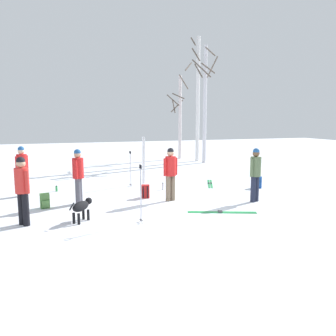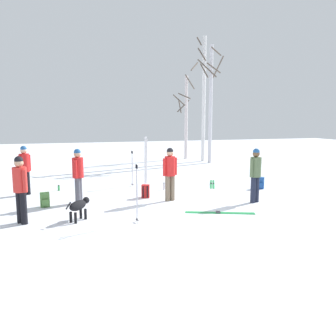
{
  "view_description": "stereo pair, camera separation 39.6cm",
  "coord_description": "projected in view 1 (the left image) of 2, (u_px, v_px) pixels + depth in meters",
  "views": [
    {
      "loc": [
        -3.22,
        -8.39,
        2.62
      ],
      "look_at": [
        0.36,
        2.11,
        1.0
      ],
      "focal_mm": 35.96,
      "sensor_mm": 36.0,
      "label": 1
    },
    {
      "loc": [
        -2.84,
        -8.51,
        2.62
      ],
      "look_at": [
        0.36,
        2.11,
        1.0
      ],
      "focal_mm": 35.96,
      "sensor_mm": 36.0,
      "label": 2
    }
  ],
  "objects": [
    {
      "name": "person_1",
      "position": [
        22.0,
        168.0,
        11.39
      ],
      "size": [
        0.38,
        0.41,
        1.72
      ],
      "color": "black",
      "rests_on": "ground_plane"
    },
    {
      "name": "ski_pair_lying_0",
      "position": [
        210.0,
        184.0,
        13.68
      ],
      "size": [
        0.87,
        1.67,
        0.05
      ],
      "color": "green",
      "rests_on": "ground_plane"
    },
    {
      "name": "backpack_2",
      "position": [
        146.0,
        191.0,
        11.26
      ],
      "size": [
        0.31,
        0.33,
        0.44
      ],
      "color": "red",
      "rests_on": "ground_plane"
    },
    {
      "name": "ski_pair_lying_1",
      "position": [
        222.0,
        212.0,
        9.5
      ],
      "size": [
        1.87,
        0.85,
        0.05
      ],
      "color": "green",
      "rests_on": "ground_plane"
    },
    {
      "name": "ground_plane",
      "position": [
        180.0,
        215.0,
        9.26
      ],
      "size": [
        60.0,
        60.0,
        0.0
      ],
      "primitive_type": "plane",
      "color": "white"
    },
    {
      "name": "person_4",
      "position": [
        22.0,
        186.0,
        8.25
      ],
      "size": [
        0.36,
        0.43,
        1.72
      ],
      "color": "black",
      "rests_on": "ground_plane"
    },
    {
      "name": "ski_poles_1",
      "position": [
        130.0,
        168.0,
        13.08
      ],
      "size": [
        0.07,
        0.24,
        1.39
      ],
      "color": "#B2B2BC",
      "rests_on": "ground_plane"
    },
    {
      "name": "ski_pair_planted_0",
      "position": [
        144.0,
        161.0,
        13.56
      ],
      "size": [
        0.16,
        0.08,
        1.92
      ],
      "color": "white",
      "rests_on": "ground_plane"
    },
    {
      "name": "dog",
      "position": [
        82.0,
        207.0,
        8.63
      ],
      "size": [
        0.63,
        0.7,
        0.57
      ],
      "color": "black",
      "rests_on": "ground_plane"
    },
    {
      "name": "backpack_0",
      "position": [
        258.0,
        182.0,
        12.86
      ],
      "size": [
        0.34,
        0.34,
        0.44
      ],
      "color": "#1E4C99",
      "rests_on": "ground_plane"
    },
    {
      "name": "person_3",
      "position": [
        78.0,
        173.0,
        10.31
      ],
      "size": [
        0.34,
        0.49,
        1.72
      ],
      "color": "#4C4C56",
      "rests_on": "ground_plane"
    },
    {
      "name": "person_2",
      "position": [
        171.0,
        171.0,
        10.75
      ],
      "size": [
        0.5,
        0.34,
        1.72
      ],
      "color": "#72604C",
      "rests_on": "ground_plane"
    },
    {
      "name": "birch_tree_3",
      "position": [
        205.0,
        101.0,
        19.79
      ],
      "size": [
        1.48,
        1.47,
        6.85
      ],
      "color": "silver",
      "rests_on": "ground_plane"
    },
    {
      "name": "birch_tree_1",
      "position": [
        180.0,
        116.0,
        22.04
      ],
      "size": [
        1.29,
        1.31,
        5.4
      ],
      "color": "silver",
      "rests_on": "ground_plane"
    },
    {
      "name": "backpack_1",
      "position": [
        45.0,
        201.0,
        9.96
      ],
      "size": [
        0.28,
        0.31,
        0.44
      ],
      "color": "#4C7F3F",
      "rests_on": "ground_plane"
    },
    {
      "name": "birch_tree_2",
      "position": [
        198.0,
        98.0,
        20.57
      ],
      "size": [
        1.03,
        1.34,
        7.51
      ],
      "color": "white",
      "rests_on": "ground_plane"
    },
    {
      "name": "water_bottle_0",
      "position": [
        57.0,
        189.0,
        12.26
      ],
      "size": [
        0.08,
        0.08,
        0.21
      ],
      "color": "green",
      "rests_on": "ground_plane"
    },
    {
      "name": "person_0",
      "position": [
        255.0,
        171.0,
        10.64
      ],
      "size": [
        0.49,
        0.34,
        1.72
      ],
      "color": "#1E2338",
      "rests_on": "ground_plane"
    },
    {
      "name": "ski_poles_0",
      "position": [
        141.0,
        192.0,
        8.46
      ],
      "size": [
        0.07,
        0.21,
        1.49
      ],
      "color": "#B2B2BC",
      "rests_on": "ground_plane"
    },
    {
      "name": "water_bottle_1",
      "position": [
        163.0,
        186.0,
        12.53
      ],
      "size": [
        0.07,
        0.07,
        0.27
      ],
      "color": "silver",
      "rests_on": "ground_plane"
    }
  ]
}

